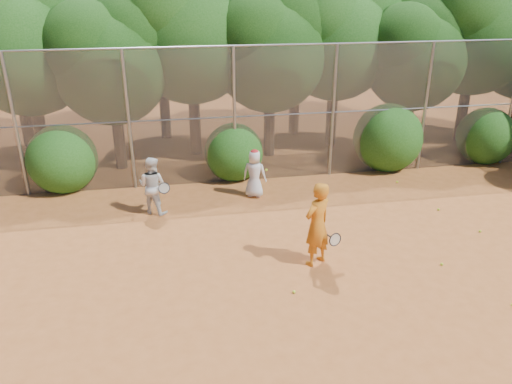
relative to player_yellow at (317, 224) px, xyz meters
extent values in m
plane|color=#A95926|center=(-0.03, -0.93, -0.94)|extent=(80.00, 80.00, 0.00)
cylinder|color=gray|center=(-7.03, 5.07, 1.06)|extent=(0.09, 0.09, 4.00)
cylinder|color=gray|center=(-4.03, 5.07, 1.06)|extent=(0.09, 0.09, 4.00)
cylinder|color=gray|center=(-1.03, 5.07, 1.06)|extent=(0.09, 0.09, 4.00)
cylinder|color=gray|center=(1.97, 5.07, 1.06)|extent=(0.09, 0.09, 4.00)
cylinder|color=gray|center=(4.97, 5.07, 1.06)|extent=(0.09, 0.09, 4.00)
cylinder|color=gray|center=(7.97, 5.07, 1.06)|extent=(0.09, 0.09, 4.00)
cylinder|color=gray|center=(-0.03, 5.07, 3.06)|extent=(20.00, 0.05, 0.05)
cylinder|color=gray|center=(-0.03, 5.07, 1.06)|extent=(20.00, 0.04, 0.04)
cube|color=slate|center=(-0.03, 5.07, 1.06)|extent=(20.00, 0.02, 4.00)
cylinder|color=black|center=(-7.03, 7.57, 0.32)|extent=(0.38, 0.38, 2.52)
sphere|color=#1A4D13|center=(-7.03, 7.57, 2.79)|extent=(4.03, 4.03, 4.03)
sphere|color=#1A4D13|center=(-6.22, 7.97, 3.80)|extent=(3.23, 3.23, 3.23)
cylinder|color=black|center=(-4.53, 6.87, 0.14)|extent=(0.36, 0.36, 2.17)
sphere|color=black|center=(-4.53, 6.87, 2.27)|extent=(3.47, 3.47, 3.47)
sphere|color=black|center=(-3.83, 7.22, 3.14)|extent=(2.78, 2.78, 2.78)
sphere|color=black|center=(-5.14, 6.61, 2.96)|extent=(2.60, 2.60, 2.60)
cylinder|color=black|center=(-2.03, 7.87, 0.39)|extent=(0.39, 0.39, 2.66)
sphere|color=#1A4D13|center=(-2.03, 7.87, 2.99)|extent=(4.26, 4.26, 4.26)
sphere|color=#1A4D13|center=(-1.18, 8.30, 4.06)|extent=(3.40, 3.40, 3.40)
sphere|color=#1A4D13|center=(-2.77, 7.55, 3.85)|extent=(3.19, 3.19, 3.19)
cylinder|color=black|center=(0.47, 7.27, 0.19)|extent=(0.37, 0.37, 2.27)
sphere|color=black|center=(0.47, 7.27, 2.42)|extent=(3.64, 3.64, 3.64)
sphere|color=black|center=(1.20, 7.64, 3.33)|extent=(2.91, 2.91, 2.91)
sphere|color=black|center=(-0.17, 7.00, 3.15)|extent=(2.73, 2.73, 2.73)
cylinder|color=black|center=(2.97, 8.07, 0.28)|extent=(0.38, 0.38, 2.45)
sphere|color=#1A4D13|center=(2.97, 8.07, 2.68)|extent=(3.92, 3.92, 3.92)
sphere|color=#1A4D13|center=(3.76, 8.46, 3.66)|extent=(3.14, 3.14, 3.14)
sphere|color=#1A4D13|center=(2.29, 7.78, 3.47)|extent=(2.94, 2.94, 2.94)
cylinder|color=black|center=(5.47, 7.07, 0.11)|extent=(0.36, 0.36, 2.10)
sphere|color=black|center=(5.47, 7.07, 2.17)|extent=(3.36, 3.36, 3.36)
sphere|color=black|center=(6.14, 7.41, 3.01)|extent=(2.69, 2.69, 2.69)
sphere|color=black|center=(4.88, 6.82, 2.84)|extent=(2.52, 2.52, 2.52)
cylinder|color=black|center=(7.97, 7.67, 0.35)|extent=(0.39, 0.39, 2.59)
sphere|color=#1A4D13|center=(7.97, 7.67, 2.89)|extent=(4.14, 4.14, 4.14)
sphere|color=#1A4D13|center=(8.80, 8.09, 3.93)|extent=(3.32, 3.32, 3.32)
sphere|color=#1A4D13|center=(7.25, 7.36, 3.72)|extent=(3.11, 3.11, 3.11)
cylinder|color=black|center=(-8.03, 9.87, 0.37)|extent=(0.39, 0.39, 2.62)
sphere|color=#1A4D13|center=(-8.03, 9.87, 2.94)|extent=(4.20, 4.20, 4.20)
sphere|color=#1A4D13|center=(-7.19, 10.29, 3.99)|extent=(3.36, 3.36, 3.36)
cylinder|color=black|center=(-3.03, 10.07, 0.46)|extent=(0.40, 0.40, 2.80)
sphere|color=#1A4D13|center=(-3.03, 10.07, 3.20)|extent=(4.48, 4.48, 4.48)
cylinder|color=black|center=(1.97, 9.67, 0.32)|extent=(0.38, 0.38, 2.52)
sphere|color=#1A4D13|center=(1.97, 9.67, 2.79)|extent=(4.03, 4.03, 4.03)
sphere|color=#1A4D13|center=(2.78, 10.07, 3.80)|extent=(3.23, 3.23, 3.23)
sphere|color=#1A4D13|center=(1.27, 9.37, 3.59)|extent=(3.02, 3.02, 3.02)
cylinder|color=black|center=(6.47, 10.27, 0.42)|extent=(0.40, 0.40, 2.73)
sphere|color=#1A4D13|center=(6.47, 10.27, 3.10)|extent=(4.37, 4.37, 4.37)
sphere|color=#1A4D13|center=(5.71, 9.94, 3.97)|extent=(3.28, 3.28, 3.28)
sphere|color=#1A4D13|center=(-6.03, 5.37, 0.06)|extent=(2.00, 2.00, 2.00)
sphere|color=#1A4D13|center=(-1.03, 5.37, -0.04)|extent=(1.80, 1.80, 1.80)
sphere|color=#1A4D13|center=(3.97, 5.37, 0.16)|extent=(2.20, 2.20, 2.20)
sphere|color=#1A4D13|center=(7.47, 5.37, 0.01)|extent=(1.90, 1.90, 1.90)
imported|color=orange|center=(0.00, 0.00, 0.00)|extent=(0.82, 0.74, 1.89)
torus|color=black|center=(0.35, -0.20, -0.29)|extent=(0.31, 0.14, 0.30)
cylinder|color=black|center=(0.28, 0.01, -0.31)|extent=(0.11, 0.28, 0.06)
imported|color=silver|center=(-0.66, 3.80, -0.26)|extent=(0.79, 0.66, 1.37)
ellipsoid|color=#B2191D|center=(-0.66, 3.80, 0.38)|extent=(0.22, 0.22, 0.13)
sphere|color=#B6D326|center=(-0.36, 3.60, -0.09)|extent=(0.07, 0.07, 0.07)
imported|color=silver|center=(-3.47, 3.22, -0.17)|extent=(0.94, 0.88, 1.54)
torus|color=black|center=(-3.17, 2.92, -0.14)|extent=(0.33, 0.23, 0.26)
cylinder|color=black|center=(-3.14, 3.10, -0.27)|extent=(0.06, 0.25, 0.18)
sphere|color=#B6D326|center=(2.67, -0.60, -0.91)|extent=(0.07, 0.07, 0.07)
sphere|color=#B6D326|center=(4.00, 1.96, -0.91)|extent=(0.07, 0.07, 0.07)
sphere|color=#B6D326|center=(4.37, 0.64, -0.91)|extent=(0.07, 0.07, 0.07)
sphere|color=#B6D326|center=(-0.74, -1.03, -0.91)|extent=(0.07, 0.07, 0.07)
sphere|color=#B6D326|center=(3.77, 3.99, -0.91)|extent=(0.07, 0.07, 0.07)
camera|label=1|loc=(-2.96, -9.01, 4.81)|focal=35.00mm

